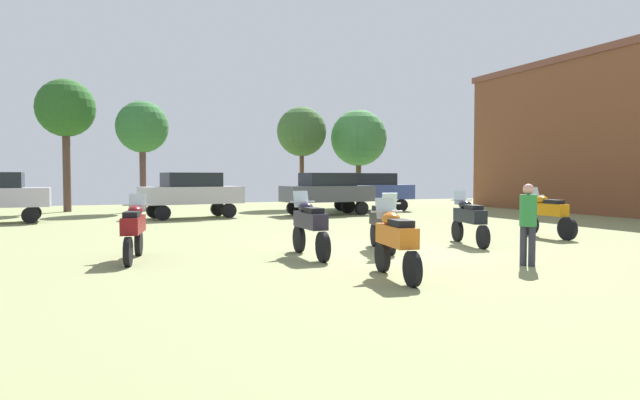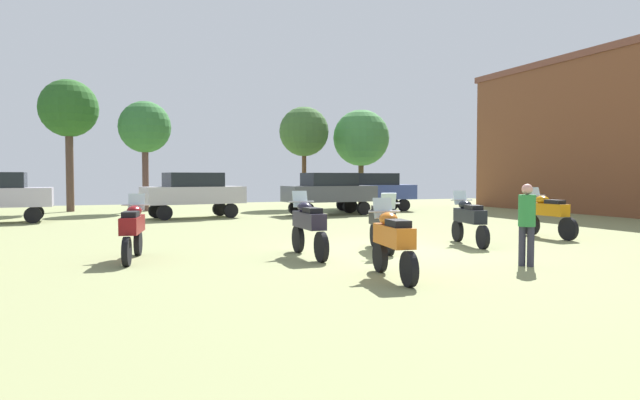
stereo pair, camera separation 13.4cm
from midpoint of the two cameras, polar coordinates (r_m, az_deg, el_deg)
name	(u,v)px [view 2 (the right image)]	position (r m, az deg, el deg)	size (l,w,h in m)	color
ground_plane	(388,251)	(13.86, 7.25, -5.24)	(44.00, 52.00, 0.02)	#808556
motorcycle_1	(548,213)	(17.92, 22.64, -1.27)	(0.62, 2.18, 1.50)	black
motorcycle_2	(309,225)	(12.65, -0.88, -2.56)	(0.62, 2.30, 1.49)	black
motorcycle_3	(469,219)	(15.36, 15.34, -1.85)	(0.77, 2.22, 1.44)	black
motorcycle_9	(382,222)	(13.75, 6.66, -2.26)	(0.78, 2.18, 1.45)	black
motorcycle_10	(133,228)	(12.76, -18.43, -2.75)	(0.72, 2.18, 1.45)	black
motorcycle_11	(393,240)	(10.05, 7.90, -4.07)	(0.66, 2.08, 1.44)	black
car_1	(193,191)	(25.01, -12.75, 0.86)	(4.52, 2.44, 2.00)	black
car_2	(373,189)	(29.49, 5.59, 1.14)	(4.45, 2.21, 2.00)	black
car_5	(329,190)	(26.34, 1.11, 1.00)	(4.41, 2.09, 2.00)	black
person_1	(527,218)	(12.09, 20.80, -1.78)	(0.47, 0.47, 1.69)	#2E2D3D
tree_1	(69,110)	(31.77, -24.34, 8.46)	(2.96, 2.96, 6.84)	#50392F
tree_2	(361,138)	(33.74, 4.37, 6.35)	(3.39, 3.39, 5.85)	#503D25
tree_4	(304,132)	(32.70, -1.53, 7.01)	(2.90, 2.90, 5.91)	brown
tree_5	(145,128)	(30.58, -17.46, 7.09)	(2.70, 2.70, 5.77)	brown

